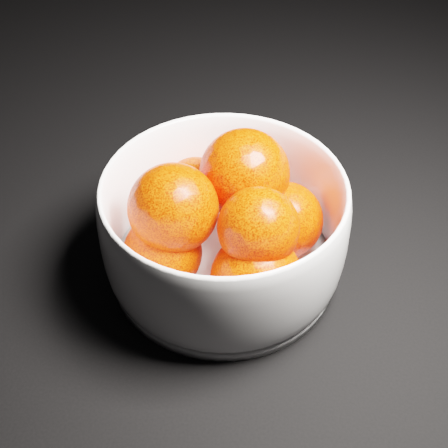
# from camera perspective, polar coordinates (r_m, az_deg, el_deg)

# --- Properties ---
(bowl) EXTENTS (0.19, 0.19, 0.09)m
(bowl) POSITION_cam_1_polar(r_m,az_deg,el_deg) (0.49, 0.00, -0.40)
(bowl) COLOR white
(bowl) RESTS_ON ground
(orange_pile) EXTENTS (0.15, 0.15, 0.11)m
(orange_pile) POSITION_cam_1_polar(r_m,az_deg,el_deg) (0.48, 0.27, 0.40)
(orange_pile) COLOR #FF2904
(orange_pile) RESTS_ON bowl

